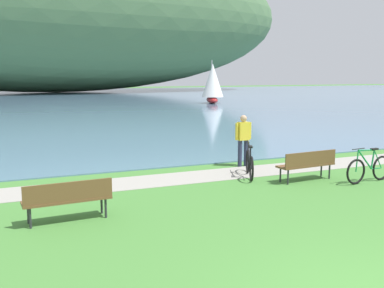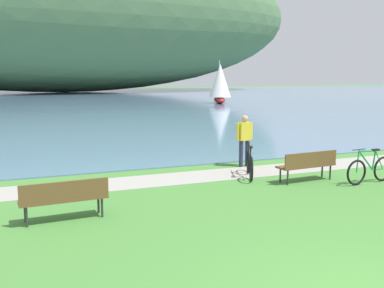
{
  "view_description": "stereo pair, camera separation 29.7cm",
  "coord_description": "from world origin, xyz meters",
  "views": [
    {
      "loc": [
        -4.5,
        -4.02,
        3.05
      ],
      "look_at": [
        0.52,
        7.97,
        1.0
      ],
      "focal_mm": 41.73,
      "sensor_mm": 36.0,
      "label": 1
    },
    {
      "loc": [
        -4.22,
        -4.13,
        3.05
      ],
      "look_at": [
        0.52,
        7.97,
        1.0
      ],
      "focal_mm": 41.73,
      "sensor_mm": 36.0,
      "label": 2
    }
  ],
  "objects": [
    {
      "name": "bicycle_beside_path",
      "position": [
        4.9,
        5.44,
        0.4
      ],
      "size": [
        1.77,
        0.25,
        1.01
      ],
      "color": "black",
      "rests_on": "ground"
    },
    {
      "name": "distant_hillside",
      "position": [
        3.2,
        72.89,
        13.21
      ],
      "size": [
        81.23,
        28.0,
        26.35
      ],
      "primitive_type": "ellipsoid",
      "color": "#4C7047",
      "rests_on": "bay_water"
    },
    {
      "name": "park_bench_near_camera",
      "position": [
        3.39,
        6.24,
        0.52
      ],
      "size": [
        1.83,
        0.61,
        0.88
      ],
      "color": "brown",
      "rests_on": "ground"
    },
    {
      "name": "bay_water",
      "position": [
        0.0,
        49.47,
        0.02
      ],
      "size": [
        180.0,
        80.0,
        0.04
      ],
      "primitive_type": "cube",
      "color": "#5B7F9E",
      "rests_on": "ground"
    },
    {
      "name": "bicycle_leaning_near_bench",
      "position": [
        2.12,
        7.34,
        0.4
      ],
      "size": [
        0.77,
        1.64,
        1.01
      ],
      "color": "black",
      "rests_on": "ground"
    },
    {
      "name": "sailboat_mid_bay",
      "position": [
        15.31,
        37.79,
        2.12
      ],
      "size": [
        2.78,
        3.91,
        4.42
      ],
      "color": "#B22323",
      "rests_on": "bay_water"
    },
    {
      "name": "park_bench_further_along",
      "position": [
        -3.42,
        5.21,
        0.52
      ],
      "size": [
        1.83,
        0.59,
        0.88
      ],
      "color": "brown",
      "rests_on": "ground"
    },
    {
      "name": "person_at_shoreline",
      "position": [
        2.7,
        8.79,
        0.98
      ],
      "size": [
        0.61,
        0.25,
        1.71
      ],
      "color": "#282D47",
      "rests_on": "ground"
    },
    {
      "name": "shoreline_path",
      "position": [
        0.0,
        7.94,
        0.01
      ],
      "size": [
        60.0,
        1.5,
        0.01
      ],
      "primitive_type": "cube",
      "color": "#A39E93",
      "rests_on": "ground"
    }
  ]
}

